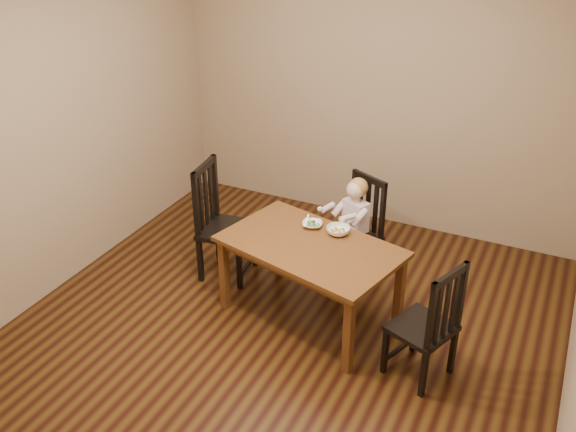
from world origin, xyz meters
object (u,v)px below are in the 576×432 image
at_px(dining_table, 310,253).
at_px(bowl_peas, 312,225).
at_px(chair_left, 221,223).
at_px(chair_child, 357,230).
at_px(toddler, 354,219).
at_px(chair_right, 428,325).
at_px(bowl_veg, 338,231).

height_order(dining_table, bowl_peas, bowl_peas).
bearing_deg(chair_left, chair_child, 107.03).
xyz_separation_m(toddler, bowl_peas, (-0.19, -0.44, 0.12)).
relative_size(chair_right, bowl_veg, 5.06).
distance_m(chair_child, bowl_veg, 0.56).
distance_m(chair_left, bowl_peas, 0.87).
distance_m(chair_right, bowl_veg, 1.04).
distance_m(chair_left, chair_right, 2.01).
bearing_deg(chair_child, bowl_peas, 91.53).
height_order(dining_table, chair_child, chair_child).
distance_m(chair_child, chair_left, 1.16).
xyz_separation_m(chair_right, toddler, (-0.90, 0.98, 0.12)).
bearing_deg(bowl_veg, chair_left, 178.70).
xyz_separation_m(chair_right, bowl_peas, (-1.09, 0.54, 0.24)).
bearing_deg(dining_table, chair_right, -16.02).
bearing_deg(chair_right, dining_table, 94.81).
xyz_separation_m(chair_child, bowl_peas, (-0.21, -0.48, 0.25)).
relative_size(toddler, bowl_veg, 2.68).
bearing_deg(bowl_peas, chair_right, -26.28).
relative_size(dining_table, chair_child, 1.62).
bearing_deg(chair_right, bowl_peas, 84.55).
bearing_deg(chair_right, toddler, 63.45).
bearing_deg(dining_table, toddler, 82.34).
relative_size(chair_right, bowl_peas, 5.93).
distance_m(dining_table, chair_left, 0.98).
height_order(chair_right, bowl_veg, chair_right).
height_order(chair_left, bowl_peas, chair_left).
distance_m(bowl_peas, bowl_veg, 0.23).
height_order(chair_right, bowl_peas, chair_right).
bearing_deg(chair_left, chair_right, 67.03).
bearing_deg(dining_table, chair_child, 81.28).
height_order(dining_table, chair_left, chair_left).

